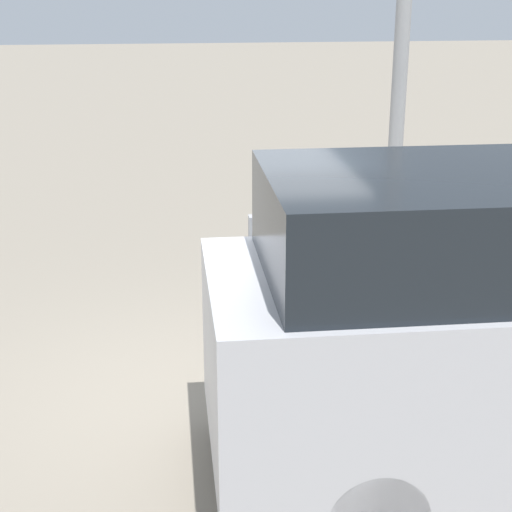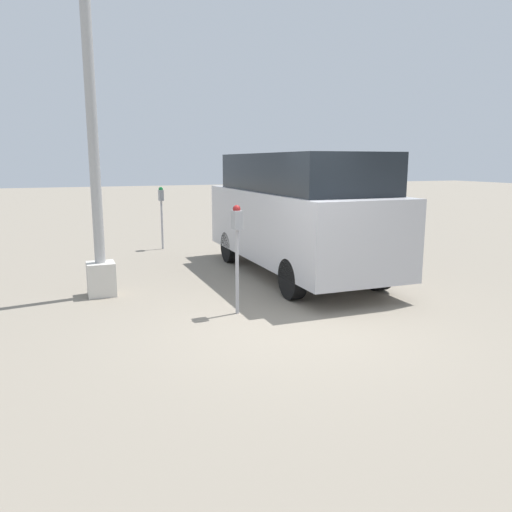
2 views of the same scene
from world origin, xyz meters
The scene contains 3 objects.
ground_plane centered at (0.00, 0.00, 0.00)m, with size 80.00×80.00×0.00m, color gray.
parking_meter_near centered at (0.68, 0.52, 1.16)m, with size 0.20×0.11×1.57m.
lamp_post centered at (2.43, 2.26, 1.88)m, with size 0.44×0.44×5.66m.
Camera 1 is at (-0.16, -6.15, 3.50)m, focal length 55.00 mm.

